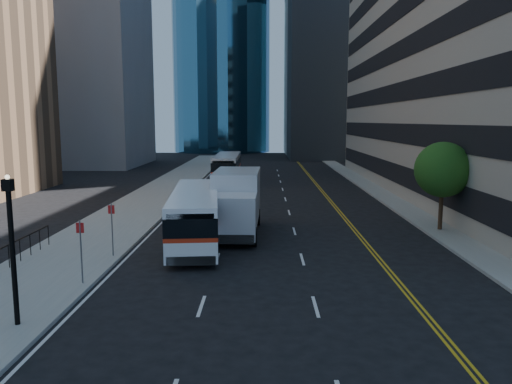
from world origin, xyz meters
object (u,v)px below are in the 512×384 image
bus_rear (227,167)px  box_truck (236,202)px  lamp_post (12,244)px  bus_front (196,214)px  street_tree (443,170)px

bus_rear → box_truck: bearing=-84.9°
lamp_post → bus_rear: (3.82, 38.36, -1.16)m
lamp_post → bus_front: (4.07, 11.26, -1.21)m
street_tree → box_truck: (-11.89, -0.69, -1.77)m
lamp_post → box_truck: size_ratio=0.61×
bus_rear → box_truck: 25.15m
street_tree → box_truck: 12.04m
lamp_post → bus_front: size_ratio=0.42×
street_tree → box_truck: street_tree is taller
bus_rear → box_truck: size_ratio=1.48×
street_tree → bus_front: (-13.93, -2.74, -2.13)m
street_tree → bus_front: 14.36m
street_tree → lamp_post: size_ratio=1.12×
bus_rear → bus_front: bearing=-89.6°
street_tree → bus_rear: street_tree is taller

